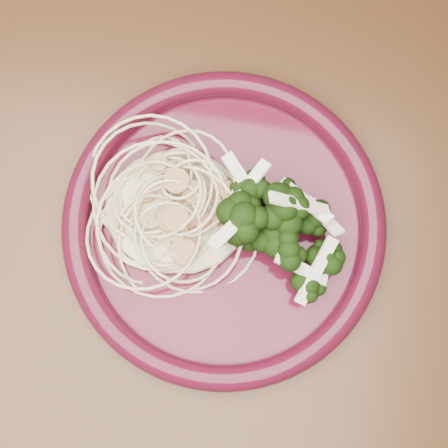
% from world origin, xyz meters
% --- Properties ---
extents(dining_table, '(1.20, 0.80, 0.75)m').
position_xyz_m(dining_table, '(0.00, 0.00, 0.65)').
color(dining_table, '#472814').
rests_on(dining_table, ground).
extents(dinner_plate, '(0.36, 0.36, 0.03)m').
position_xyz_m(dinner_plate, '(0.02, -0.02, 0.76)').
color(dinner_plate, '#450B1C').
rests_on(dinner_plate, dining_table).
extents(spaghetti_pile, '(0.16, 0.14, 0.03)m').
position_xyz_m(spaghetti_pile, '(-0.03, -0.01, 0.77)').
color(spaghetti_pile, beige).
rests_on(spaghetti_pile, dinner_plate).
extents(scallop_cluster, '(0.14, 0.14, 0.04)m').
position_xyz_m(scallop_cluster, '(-0.03, -0.01, 0.81)').
color(scallop_cluster, '#AB7647').
rests_on(scallop_cluster, spaghetti_pile).
extents(broccoli_pile, '(0.12, 0.17, 0.05)m').
position_xyz_m(broccoli_pile, '(0.08, -0.02, 0.78)').
color(broccoli_pile, black).
rests_on(broccoli_pile, dinner_plate).
extents(onion_garnish, '(0.08, 0.11, 0.06)m').
position_xyz_m(onion_garnish, '(0.08, -0.02, 0.82)').
color(onion_garnish, white).
rests_on(onion_garnish, broccoli_pile).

